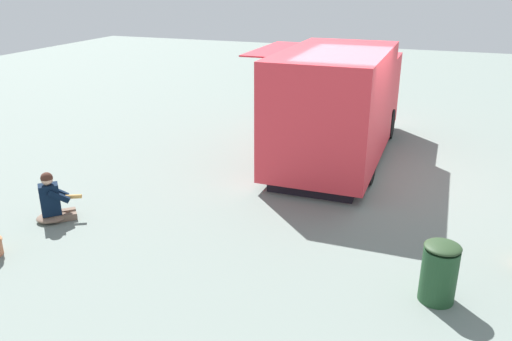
% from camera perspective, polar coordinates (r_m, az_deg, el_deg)
% --- Properties ---
extents(ground_plane, '(40.00, 40.00, 0.00)m').
position_cam_1_polar(ground_plane, '(10.69, 11.58, -0.56)').
color(ground_plane, slate).
extents(food_truck, '(2.64, 5.51, 2.45)m').
position_cam_1_polar(food_truck, '(11.43, 9.29, 7.18)').
color(food_truck, '#E8343F').
rests_on(food_truck, ground_plane).
extents(person_customer, '(0.75, 0.71, 0.86)m').
position_cam_1_polar(person_customer, '(9.13, -21.69, -3.33)').
color(person_customer, '#735D4E').
rests_on(person_customer, ground_plane).
extents(trash_bin, '(0.45, 0.45, 0.81)m').
position_cam_1_polar(trash_bin, '(6.85, 19.73, -10.56)').
color(trash_bin, '#1F4526').
rests_on(trash_bin, ground_plane).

